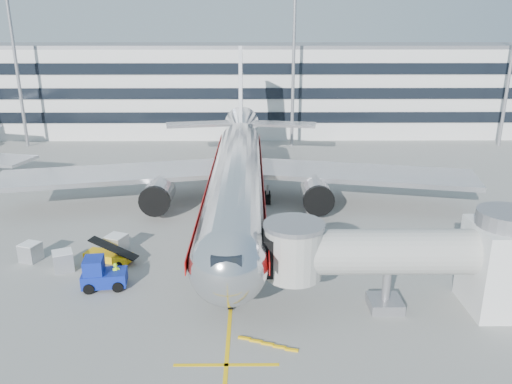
{
  "coord_description": "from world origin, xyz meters",
  "views": [
    {
      "loc": [
        1.48,
        -37.8,
        18.07
      ],
      "look_at": [
        1.85,
        5.35,
        4.0
      ],
      "focal_mm": 35.0,
      "sensor_mm": 36.0,
      "label": 1
    }
  ],
  "objects_px": {
    "baggage_tug": "(101,275)",
    "cargo_container_right": "(63,261)",
    "ramp_worker": "(117,274)",
    "belt_loader": "(108,256)",
    "main_jet": "(238,171)",
    "cargo_container_front": "(117,244)",
    "cargo_container_left": "(31,252)"
  },
  "relations": [
    {
      "from": "belt_loader",
      "to": "baggage_tug",
      "type": "xyz_separation_m",
      "value": [
        0.67,
        -4.22,
        0.47
      ]
    },
    {
      "from": "baggage_tug",
      "to": "cargo_container_left",
      "type": "distance_m",
      "value": 8.45
    },
    {
      "from": "main_jet",
      "to": "cargo_container_front",
      "type": "height_order",
      "value": "main_jet"
    },
    {
      "from": "belt_loader",
      "to": "cargo_container_front",
      "type": "relative_size",
      "value": 2.11
    },
    {
      "from": "main_jet",
      "to": "cargo_container_front",
      "type": "bearing_deg",
      "value": -132.72
    },
    {
      "from": "cargo_container_right",
      "to": "cargo_container_front",
      "type": "relative_size",
      "value": 0.98
    },
    {
      "from": "cargo_container_left",
      "to": "cargo_container_right",
      "type": "xyz_separation_m",
      "value": [
        3.29,
        -1.74,
        0.03
      ]
    },
    {
      "from": "belt_loader",
      "to": "ramp_worker",
      "type": "height_order",
      "value": "belt_loader"
    },
    {
      "from": "belt_loader",
      "to": "ramp_worker",
      "type": "distance_m",
      "value": 4.29
    },
    {
      "from": "cargo_container_left",
      "to": "cargo_container_front",
      "type": "distance_m",
      "value": 6.83
    },
    {
      "from": "baggage_tug",
      "to": "ramp_worker",
      "type": "distance_m",
      "value": 1.08
    },
    {
      "from": "cargo_container_front",
      "to": "ramp_worker",
      "type": "distance_m",
      "value": 5.75
    },
    {
      "from": "baggage_tug",
      "to": "cargo_container_right",
      "type": "relative_size",
      "value": 1.73
    },
    {
      "from": "main_jet",
      "to": "ramp_worker",
      "type": "distance_m",
      "value": 18.76
    },
    {
      "from": "main_jet",
      "to": "cargo_container_left",
      "type": "height_order",
      "value": "main_jet"
    },
    {
      "from": "ramp_worker",
      "to": "baggage_tug",
      "type": "bearing_deg",
      "value": 168.37
    },
    {
      "from": "baggage_tug",
      "to": "ramp_worker",
      "type": "relative_size",
      "value": 1.89
    },
    {
      "from": "belt_loader",
      "to": "cargo_container_front",
      "type": "height_order",
      "value": "belt_loader"
    },
    {
      "from": "belt_loader",
      "to": "cargo_container_right",
      "type": "distance_m",
      "value": 3.46
    },
    {
      "from": "baggage_tug",
      "to": "main_jet",
      "type": "bearing_deg",
      "value": 60.14
    },
    {
      "from": "belt_loader",
      "to": "cargo_container_left",
      "type": "bearing_deg",
      "value": 177.04
    },
    {
      "from": "cargo_container_right",
      "to": "ramp_worker",
      "type": "relative_size",
      "value": 1.1
    },
    {
      "from": "ramp_worker",
      "to": "belt_loader",
      "type": "bearing_deg",
      "value": 85.73
    },
    {
      "from": "main_jet",
      "to": "belt_loader",
      "type": "bearing_deg",
      "value": -129.46
    },
    {
      "from": "ramp_worker",
      "to": "cargo_container_left",
      "type": "bearing_deg",
      "value": 124.74
    },
    {
      "from": "baggage_tug",
      "to": "cargo_container_left",
      "type": "bearing_deg",
      "value": 147.35
    },
    {
      "from": "belt_loader",
      "to": "cargo_container_front",
      "type": "xyz_separation_m",
      "value": [
        0.26,
        1.63,
        0.27
      ]
    },
    {
      "from": "cargo_container_left",
      "to": "ramp_worker",
      "type": "xyz_separation_m",
      "value": [
        8.14,
        -4.26,
        0.13
      ]
    },
    {
      "from": "cargo_container_right",
      "to": "ramp_worker",
      "type": "height_order",
      "value": "ramp_worker"
    },
    {
      "from": "cargo_container_right",
      "to": "cargo_container_front",
      "type": "distance_m",
      "value": 4.57
    },
    {
      "from": "belt_loader",
      "to": "cargo_container_front",
      "type": "distance_m",
      "value": 1.67
    },
    {
      "from": "baggage_tug",
      "to": "cargo_container_right",
      "type": "xyz_separation_m",
      "value": [
        -3.82,
        2.82,
        -0.24
      ]
    }
  ]
}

